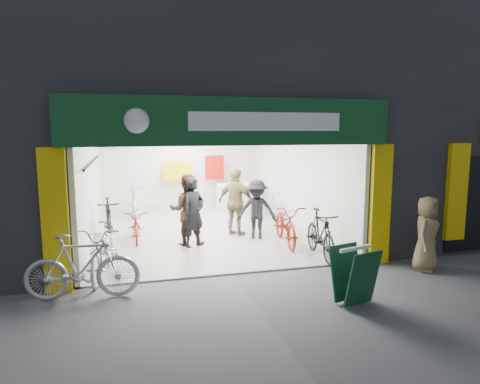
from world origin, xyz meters
name	(u,v)px	position (x,y,z in m)	size (l,w,h in m)	color
ground	(233,275)	(0.00, 0.00, 0.00)	(60.00, 60.00, 0.00)	#56565B
building	(222,83)	(0.91, 4.99, 4.31)	(17.00, 10.27, 8.00)	#232326
bike_left_front	(104,250)	(-2.50, 0.60, 0.54)	(0.72, 2.06, 1.08)	#AAAAAF
bike_left_midfront	(108,220)	(-2.50, 3.46, 0.56)	(0.53, 1.86, 1.12)	black
bike_left_midback	(136,226)	(-1.80, 3.22, 0.42)	(0.56, 1.60, 0.84)	maroon
bike_left_back	(133,201)	(-1.80, 6.48, 0.56)	(0.52, 1.85, 1.11)	#B3B2B7
bike_right_front	(320,234)	(2.18, 0.60, 0.56)	(0.52, 1.85, 1.11)	black
bike_right_mid	(286,224)	(1.85, 1.90, 0.52)	(0.70, 2.00, 1.05)	maroon
bike_right_back	(270,204)	(2.50, 4.97, 0.50)	(0.47, 1.65, 0.99)	#AFB0B4
parked_bike	(82,266)	(-2.80, -0.50, 0.58)	(0.54, 1.93, 1.16)	#B5B6BA
customer_a	(194,213)	(-0.44, 2.21, 0.88)	(0.64, 0.42, 1.76)	black
customer_b	(187,210)	(-0.57, 2.46, 0.91)	(0.88, 0.69, 1.81)	#3D271B
customer_c	(257,210)	(1.26, 2.50, 0.81)	(1.04, 0.60, 1.61)	black
customer_d	(236,203)	(0.85, 3.03, 0.94)	(1.10, 0.46, 1.88)	olive
pedestrian_near	(426,234)	(3.91, -0.74, 0.78)	(0.76, 0.49, 1.55)	olive
sandwich_board	(354,274)	(1.59, -1.91, 0.52)	(0.75, 0.76, 0.95)	#0F3E23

